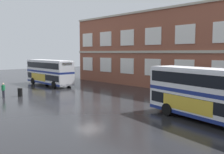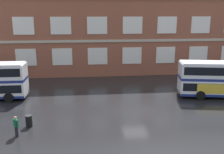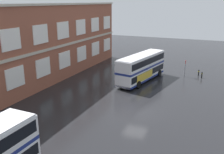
% 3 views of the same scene
% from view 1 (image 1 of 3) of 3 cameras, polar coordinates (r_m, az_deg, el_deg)
% --- Properties ---
extents(ground_plane, '(120.00, 120.00, 0.00)m').
position_cam_1_polar(ground_plane, '(27.07, -1.60, -5.74)').
color(ground_plane, black).
extents(brick_terminal_building, '(46.43, 8.19, 11.49)m').
position_cam_1_polar(brick_terminal_building, '(37.96, 19.10, 5.69)').
color(brick_terminal_building, brown).
rests_on(brick_terminal_building, ground).
extents(double_decker_near, '(11.04, 3.01, 4.07)m').
position_cam_1_polar(double_decker_near, '(42.50, -13.89, 1.12)').
color(double_decker_near, silver).
rests_on(double_decker_near, ground).
extents(double_decker_middle, '(11.28, 4.52, 4.07)m').
position_cam_1_polar(double_decker_middle, '(20.56, 21.37, -3.63)').
color(double_decker_middle, silver).
rests_on(double_decker_middle, ground).
extents(waiting_passenger, '(0.50, 0.55, 1.70)m').
position_cam_1_polar(waiting_passenger, '(32.60, -23.12, -2.60)').
color(waiting_passenger, black).
rests_on(waiting_passenger, ground).
extents(station_litter_bin, '(0.60, 0.60, 1.03)m').
position_cam_1_polar(station_litter_bin, '(32.72, -19.87, -3.19)').
color(station_litter_bin, black).
rests_on(station_litter_bin, ground).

